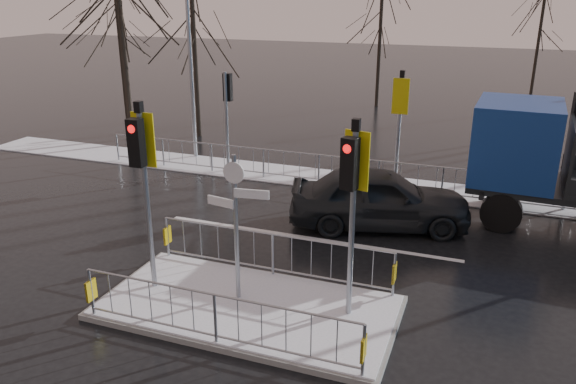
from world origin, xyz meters
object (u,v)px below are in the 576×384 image
(flatbed_truck, at_px, (554,162))
(car_far_lane, at_px, (380,198))
(traffic_island, at_px, (247,293))
(street_lamp_left, at_px, (191,38))

(flatbed_truck, bearing_deg, car_far_lane, -156.41)
(traffic_island, bearing_deg, car_far_lane, 72.88)
(traffic_island, xyz_separation_m, flatbed_truck, (5.94, 7.11, 1.38))
(traffic_island, relative_size, flatbed_truck, 0.82)
(car_far_lane, relative_size, street_lamp_left, 0.59)
(street_lamp_left, bearing_deg, flatbed_truck, -10.91)
(traffic_island, bearing_deg, street_lamp_left, 124.07)
(car_far_lane, distance_m, flatbed_truck, 4.82)
(car_far_lane, xyz_separation_m, street_lamp_left, (-8.02, 4.27, 3.66))
(car_far_lane, xyz_separation_m, flatbed_truck, (4.33, 1.89, 0.94))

